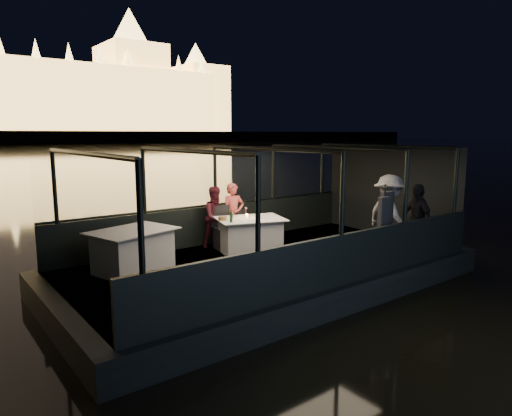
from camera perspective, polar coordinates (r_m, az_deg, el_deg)
boat_hull at (r=9.71m, az=1.45°, el=-9.37°), size 8.60×4.40×1.00m
boat_deck at (r=9.57m, az=1.46°, el=-6.64°), size 8.00×4.00×0.04m
gunwale_port at (r=11.04m, az=-5.05°, el=-2.01°), size 8.00×0.08×0.90m
gunwale_starboard at (r=8.04m, az=10.51°, el=-6.42°), size 8.00×0.08×0.90m
cabin_glass_port at (r=10.88m, az=-5.14°, el=3.94°), size 8.00×0.02×1.40m
cabin_glass_starboard at (r=7.81m, az=10.76°, el=1.73°), size 8.00×0.02×1.40m
cabin_roof_glass at (r=9.21m, az=1.52°, el=7.38°), size 8.00×4.00×0.02m
end_wall_fore at (r=7.52m, az=-22.99°, el=-2.62°), size 0.02×4.00×2.30m
end_wall_aft at (r=12.21m, az=16.28°, el=2.06°), size 0.02×4.00×2.30m
canopy_ribs at (r=9.32m, az=1.49°, el=0.29°), size 8.00×4.00×2.30m
dining_table_central at (r=10.10m, az=-0.72°, el=-3.41°), size 1.71×1.45×0.77m
dining_table_aft at (r=9.04m, az=-15.09°, el=-5.27°), size 1.76×1.47×0.81m
chair_port_left at (r=10.41m, az=-3.86°, el=-2.69°), size 0.54×0.54×0.97m
chair_port_right at (r=10.66m, az=-1.31°, el=-2.38°), size 0.49×0.49×0.81m
coat_stand at (r=9.22m, az=15.67°, el=-1.72°), size 0.56×0.51×1.64m
person_woman_coral at (r=10.73m, az=-2.84°, el=-0.69°), size 0.60×0.47×1.46m
person_man_maroon at (r=10.52m, az=-4.99°, el=-0.91°), size 0.70×0.56×1.41m
passenger_stripe at (r=10.06m, az=16.26°, el=-1.15°), size 0.91×1.26×1.76m
passenger_dark at (r=10.46m, az=19.49°, el=-0.92°), size 0.67×0.99×1.55m
wine_bottle at (r=9.56m, az=-3.14°, el=-0.92°), size 0.06×0.06×0.27m
bread_basket at (r=9.84m, az=-4.19°, el=-1.29°), size 0.22×0.22×0.07m
amber_candle at (r=10.11m, az=-1.14°, el=-0.98°), size 0.07×0.07×0.08m
plate_near at (r=10.15m, az=0.74°, el=-1.12°), size 0.28×0.28×0.01m
plate_far at (r=9.96m, az=-3.38°, el=-1.34°), size 0.31×0.31×0.02m
wine_glass_white at (r=9.58m, az=-2.93°, el=-1.23°), size 0.08×0.08×0.18m
wine_glass_red at (r=10.31m, az=-1.26°, el=-0.47°), size 0.08×0.08×0.19m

